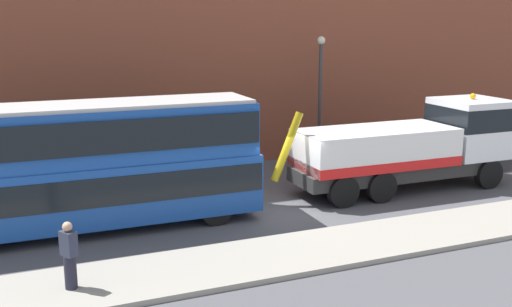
{
  "coord_description": "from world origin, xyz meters",
  "views": [
    {
      "loc": [
        -8.64,
        -18.64,
        6.62
      ],
      "look_at": [
        -0.73,
        0.3,
        2.0
      ],
      "focal_mm": 42.33,
      "sensor_mm": 36.0,
      "label": 1
    }
  ],
  "objects": [
    {
      "name": "near_kerb",
      "position": [
        0.0,
        -4.2,
        0.07
      ],
      "size": [
        60.0,
        2.8,
        0.15
      ],
      "primitive_type": "cube",
      "color": "gray",
      "rests_on": "ground_plane"
    },
    {
      "name": "pedestrian_onlooker",
      "position": [
        -7.54,
        -4.26,
        0.99
      ],
      "size": [
        0.43,
        0.48,
        1.71
      ],
      "rotation": [
        0.0,
        0.0,
        0.54
      ],
      "color": "#232333",
      "rests_on": "near_kerb"
    },
    {
      "name": "street_lamp",
      "position": [
        4.51,
        5.33,
        3.47
      ],
      "size": [
        0.36,
        0.36,
        5.83
      ],
      "color": "#38383D",
      "rests_on": "ground_plane"
    },
    {
      "name": "double_decker_bus",
      "position": [
        -6.5,
        0.3,
        2.23
      ],
      "size": [
        11.07,
        2.68,
        4.06
      ],
      "rotation": [
        0.0,
        0.0,
        -0.01
      ],
      "color": "#19479E",
      "rests_on": "ground_plane"
    },
    {
      "name": "ground_plane",
      "position": [
        0.0,
        0.0,
        0.0
      ],
      "size": [
        120.0,
        120.0,
        0.0
      ],
      "primitive_type": "plane",
      "color": "#4C4C51"
    },
    {
      "name": "recovery_tow_truck",
      "position": [
        5.98,
        0.29,
        1.76
      ],
      "size": [
        10.16,
        2.74,
        3.67
      ],
      "rotation": [
        0.0,
        0.0,
        -0.01
      ],
      "color": "#2D2D2D",
      "rests_on": "ground_plane"
    }
  ]
}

